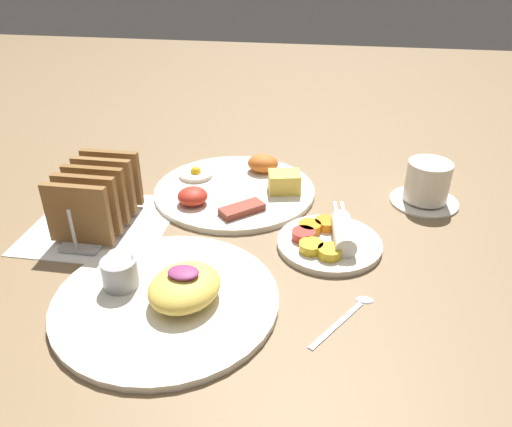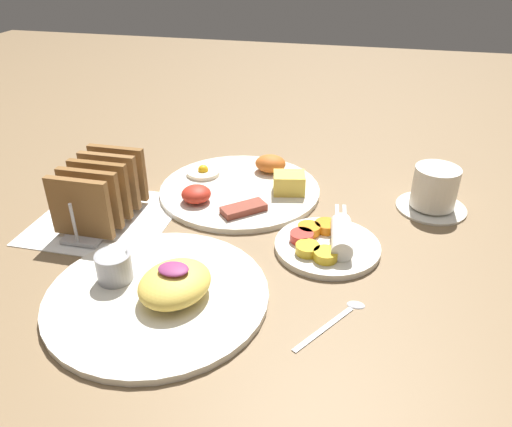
% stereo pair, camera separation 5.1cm
% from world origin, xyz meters
% --- Properties ---
extents(ground_plane, '(3.00, 3.00, 0.00)m').
position_xyz_m(ground_plane, '(0.00, 0.00, 0.00)').
color(ground_plane, brown).
extents(napkin_flat, '(0.22, 0.22, 0.00)m').
position_xyz_m(napkin_flat, '(-0.23, 0.01, 0.00)').
color(napkin_flat, white).
rests_on(napkin_flat, ground_plane).
extents(plate_breakfast, '(0.29, 0.29, 0.05)m').
position_xyz_m(plate_breakfast, '(-0.03, 0.15, 0.01)').
color(plate_breakfast, silver).
rests_on(plate_breakfast, ground_plane).
extents(plate_condiments, '(0.16, 0.18, 0.04)m').
position_xyz_m(plate_condiments, '(0.15, -0.00, 0.01)').
color(plate_condiments, silver).
rests_on(plate_condiments, ground_plane).
extents(plate_foreground, '(0.30, 0.30, 0.06)m').
position_xyz_m(plate_foreground, '(-0.06, -0.17, 0.01)').
color(plate_foreground, silver).
rests_on(plate_foreground, ground_plane).
extents(toast_rack, '(0.10, 0.18, 0.10)m').
position_xyz_m(toast_rack, '(-0.23, 0.01, 0.05)').
color(toast_rack, '#B7B7BC').
rests_on(toast_rack, ground_plane).
extents(coffee_cup, '(0.12, 0.12, 0.08)m').
position_xyz_m(coffee_cup, '(0.31, 0.17, 0.04)').
color(coffee_cup, silver).
rests_on(coffee_cup, ground_plane).
extents(teaspoon, '(0.08, 0.11, 0.01)m').
position_xyz_m(teaspoon, '(0.18, -0.15, 0.00)').
color(teaspoon, silver).
rests_on(teaspoon, ground_plane).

